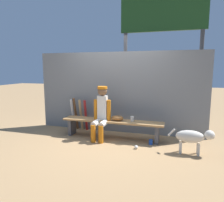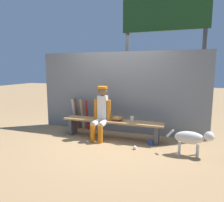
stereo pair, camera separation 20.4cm
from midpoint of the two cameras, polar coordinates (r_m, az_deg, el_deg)
name	(u,v)px [view 1 (the left image)]	position (r m, az deg, el deg)	size (l,w,h in m)	color
ground_plane	(112,138)	(4.95, -1.20, -10.13)	(30.00, 30.00, 0.00)	#9E7A51
chainlink_fence	(118,93)	(5.23, 0.58, 2.30)	(4.30, 0.03, 2.02)	slate
dugout_bench	(112,124)	(4.85, -1.21, -6.37)	(2.36, 0.36, 0.43)	#AD7F4C
player_seated	(101,111)	(4.76, -4.25, -2.81)	(0.41, 0.55, 1.21)	silver
baseball_glove	(117,118)	(4.77, 0.28, -4.70)	(0.28, 0.20, 0.12)	brown
bat_aluminum_red	(86,115)	(5.48, -8.28, -3.91)	(0.06, 0.06, 0.82)	#B22323
bat_wood_tan	(81,115)	(5.53, -9.58, -3.78)	(0.06, 0.06, 0.82)	tan
bat_wood_dark	(76,114)	(5.61, -10.97, -3.46)	(0.06, 0.06, 0.86)	brown
bat_aluminum_silver	(73,114)	(5.62, -11.70, -3.64)	(0.06, 0.06, 0.83)	#B7B7BC
baseball	(136,147)	(4.33, 5.29, -12.49)	(0.07, 0.07, 0.07)	white
cup_on_ground	(151,142)	(4.59, 9.34, -11.07)	(0.08, 0.08, 0.11)	#1E47AD
cup_on_bench	(132,119)	(4.74, 4.32, -4.89)	(0.08, 0.08, 0.11)	silver
scoreboard	(165,29)	(5.76, 13.25, 18.58)	(2.44, 0.27, 3.66)	#3F3F42
dog	(193,137)	(4.22, 20.07, -9.28)	(0.84, 0.20, 0.49)	beige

